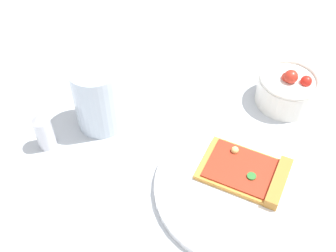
# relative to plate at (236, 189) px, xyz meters

# --- Properties ---
(ground_plane) EXTENTS (2.40, 2.40, 0.00)m
(ground_plane) POSITION_rel_plate_xyz_m (0.01, 0.00, -0.01)
(ground_plane) COLOR silver
(ground_plane) RESTS_ON ground
(plate) EXTENTS (0.26, 0.26, 0.01)m
(plate) POSITION_rel_plate_xyz_m (0.00, 0.00, 0.00)
(plate) COLOR white
(plate) RESTS_ON ground_plane
(pizza_slice_main) EXTENTS (0.15, 0.12, 0.02)m
(pizza_slice_main) POSITION_rel_plate_xyz_m (0.00, 0.03, 0.01)
(pizza_slice_main) COLOR gold
(pizza_slice_main) RESTS_ON plate
(salad_bowl) EXTENTS (0.11, 0.11, 0.07)m
(salad_bowl) POSITION_rel_plate_xyz_m (-0.05, 0.22, 0.02)
(salad_bowl) COLOR white
(salad_bowl) RESTS_ON ground_plane
(soda_glass) EXTENTS (0.08, 0.08, 0.12)m
(soda_glass) POSITION_rel_plate_xyz_m (-0.26, -0.04, 0.05)
(soda_glass) COLOR silver
(soda_glass) RESTS_ON ground_plane
(pepper_shaker) EXTENTS (0.03, 0.03, 0.07)m
(pepper_shaker) POSITION_rel_plate_xyz_m (-0.29, -0.14, 0.03)
(pepper_shaker) COLOR silver
(pepper_shaker) RESTS_ON ground_plane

